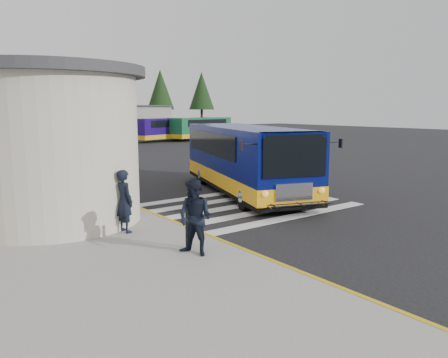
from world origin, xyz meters
TOP-DOWN VIEW (x-y plane):
  - ground at (0.00, 0.00)m, footprint 140.00×140.00m
  - curb_strip at (-4.05, 4.00)m, footprint 0.12×34.00m
  - crosswalk at (-0.50, -0.80)m, footprint 8.00×5.35m
  - depot_building at (6.00, 42.00)m, footprint 26.40×8.40m
  - tree_line at (6.29, 50.00)m, footprint 58.40×4.40m
  - transit_bus at (1.29, 1.16)m, footprint 6.15×10.60m
  - pedestrian_a at (-5.79, -1.97)m, footprint 0.52×0.72m
  - pedestrian_b at (-5.26, -4.88)m, footprint 1.00×1.11m
  - bollard at (-5.13, -4.31)m, footprint 0.10×0.10m
  - far_bus_a at (14.27, 31.54)m, footprint 9.14×5.10m
  - far_bus_b at (18.66, 30.56)m, footprint 9.27×4.65m

SIDE VIEW (x-z plane):
  - ground at x=0.00m, z-range 0.00..0.00m
  - crosswalk at x=-0.50m, z-range 0.00..0.01m
  - curb_strip at x=-4.05m, z-range 0.00..0.16m
  - bollard at x=-5.13m, z-range 0.15..1.38m
  - pedestrian_a at x=-5.79m, z-range 0.15..1.98m
  - pedestrian_b at x=-5.26m, z-range 0.15..2.01m
  - transit_bus at x=1.29m, z-range -0.06..2.86m
  - far_bus_a at x=14.27m, z-range 0.34..2.61m
  - far_bus_b at x=18.66m, z-range 0.35..2.65m
  - depot_building at x=6.00m, z-range 0.01..4.21m
  - tree_line at x=6.29m, z-range 1.77..11.77m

